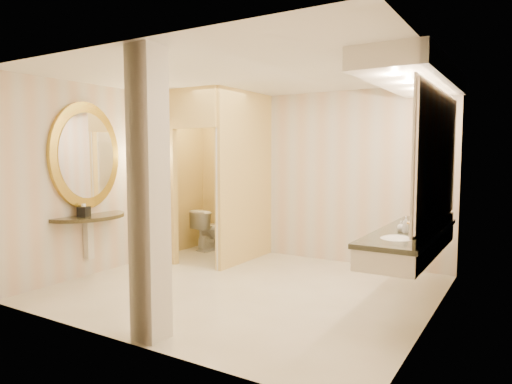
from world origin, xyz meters
TOP-DOWN VIEW (x-y plane):
  - floor at (0.00, 0.00)m, footprint 4.50×4.50m
  - ceiling at (0.00, 0.00)m, footprint 4.50×4.50m
  - wall_back at (0.00, 2.00)m, footprint 4.50×0.02m
  - wall_front at (0.00, -2.00)m, footprint 4.50×0.02m
  - wall_left at (-2.25, 0.00)m, footprint 0.02×4.00m
  - wall_right at (2.25, 0.00)m, footprint 0.02×4.00m
  - toilet_closet at (-1.12, 0.97)m, footprint 1.50×1.55m
  - wall_sconce at (-1.93, 0.43)m, footprint 0.14×0.14m
  - vanity at (1.98, 0.40)m, footprint 0.75×2.43m
  - console_shelf at (-2.21, -0.67)m, footprint 1.13×1.13m
  - pillar at (0.10, -1.80)m, footprint 0.28×0.28m
  - tissue_box at (-2.09, -0.80)m, footprint 0.17×0.17m
  - toilet at (-1.80, 1.69)m, footprint 0.52×0.77m
  - soap_bottle_a at (1.90, 0.85)m, footprint 0.07×0.07m
  - soap_bottle_b at (1.89, 0.22)m, footprint 0.11×0.11m
  - soap_bottle_c at (1.96, 0.15)m, footprint 0.09×0.09m

SIDE VIEW (x-z plane):
  - floor at x=0.00m, z-range 0.00..0.00m
  - toilet at x=-1.80m, z-range 0.00..0.73m
  - soap_bottle_b at x=1.89m, z-range 0.88..0.99m
  - soap_bottle_a at x=1.90m, z-range 0.88..0.99m
  - tissue_box at x=-2.09m, z-range 0.88..1.01m
  - soap_bottle_c at x=1.96m, z-range 0.88..1.06m
  - wall_back at x=0.00m, z-range 0.00..2.70m
  - wall_front at x=0.00m, z-range 0.00..2.70m
  - wall_left at x=-2.25m, z-range 0.00..2.70m
  - wall_right at x=2.25m, z-range 0.00..2.70m
  - pillar at x=0.10m, z-range 0.00..2.70m
  - console_shelf at x=-2.21m, z-range 0.34..2.36m
  - toilet_closet at x=-1.12m, z-range 0.04..2.74m
  - vanity at x=1.98m, z-range 0.58..2.67m
  - wall_sconce at x=-1.93m, z-range 1.52..1.94m
  - ceiling at x=0.00m, z-range 2.70..2.70m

